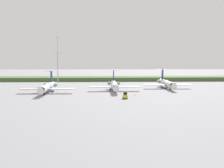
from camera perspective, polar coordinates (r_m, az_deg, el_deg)
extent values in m
plane|color=gray|center=(159.90, -0.27, -0.42)|extent=(500.00, 500.00, 0.00)
cube|color=#4C6B38|center=(201.31, -0.63, 1.02)|extent=(320.00, 20.00, 2.55)
cylinder|color=white|center=(131.41, -12.08, -0.59)|extent=(2.70, 24.00, 2.70)
cone|color=white|center=(118.20, -13.22, -1.21)|extent=(2.70, 3.00, 2.70)
cone|color=white|center=(145.16, -11.12, -0.07)|extent=(2.30, 4.00, 2.29)
cube|color=black|center=(120.01, -13.04, -0.89)|extent=(2.02, 1.80, 0.90)
cylinder|color=navy|center=(131.42, -12.08, -0.66)|extent=(2.76, 3.60, 2.76)
cube|color=white|center=(131.65, -14.68, -0.90)|extent=(11.00, 3.20, 0.36)
cube|color=white|center=(129.58, -9.58, -0.90)|extent=(11.00, 3.20, 0.36)
cube|color=navy|center=(141.92, -11.33, 1.41)|extent=(0.36, 3.20, 5.20)
cube|color=white|center=(142.10, -11.33, 2.39)|extent=(6.80, 1.80, 0.24)
cylinder|color=gray|center=(140.81, -12.33, -0.16)|extent=(1.50, 3.40, 1.50)
cylinder|color=gray|center=(140.07, -10.52, -0.16)|extent=(1.50, 3.40, 1.50)
cylinder|color=gray|center=(124.27, -12.66, -1.58)|extent=(0.20, 0.20, 0.65)
cylinder|color=black|center=(124.33, -12.66, -1.83)|extent=(0.30, 0.90, 0.90)
cylinder|color=black|center=(134.30, -12.68, -1.35)|extent=(0.35, 0.90, 0.90)
cylinder|color=black|center=(133.64, -11.08, -1.35)|extent=(0.35, 0.90, 0.90)
cylinder|color=white|center=(136.93, 0.47, -0.27)|extent=(2.70, 24.00, 2.70)
cone|color=white|center=(123.50, 0.74, -0.83)|extent=(2.70, 3.00, 2.70)
cone|color=white|center=(150.87, 0.24, 0.20)|extent=(2.29, 4.00, 2.29)
cube|color=black|center=(125.35, 0.70, -0.53)|extent=(2.03, 1.80, 0.90)
cylinder|color=navy|center=(136.94, 0.47, -0.33)|extent=(2.76, 3.60, 2.76)
cube|color=white|center=(135.86, -2.00, -0.57)|extent=(11.00, 3.20, 0.36)
cube|color=white|center=(136.38, 2.97, -0.56)|extent=(11.00, 3.20, 0.36)
cube|color=navy|center=(147.61, 0.29, 1.63)|extent=(0.36, 3.20, 5.20)
cube|color=white|center=(147.80, 0.28, 2.57)|extent=(6.80, 1.80, 0.24)
cylinder|color=gray|center=(146.00, -0.57, 0.12)|extent=(1.50, 3.40, 1.50)
cylinder|color=gray|center=(146.18, 1.20, 0.13)|extent=(1.50, 3.40, 1.50)
cylinder|color=gray|center=(129.67, 0.61, -1.20)|extent=(0.20, 0.20, 0.65)
cylinder|color=black|center=(129.73, 0.61, -1.44)|extent=(0.30, 0.90, 0.90)
cylinder|color=black|center=(139.44, -0.35, -1.01)|extent=(0.35, 0.90, 0.90)
cylinder|color=black|center=(139.60, 1.21, -1.00)|extent=(0.35, 0.90, 0.90)
cylinder|color=white|center=(150.60, 10.28, 0.11)|extent=(2.70, 24.00, 2.70)
cone|color=white|center=(137.49, 11.48, -0.35)|extent=(2.70, 3.00, 2.70)
cone|color=white|center=(164.26, 9.24, 0.51)|extent=(2.30, 4.00, 2.29)
cube|color=black|center=(139.29, 11.30, -0.08)|extent=(2.02, 1.80, 0.90)
cylinder|color=navy|center=(150.61, 10.28, 0.06)|extent=(2.76, 3.60, 2.76)
cube|color=white|center=(148.52, 8.13, -0.16)|extent=(11.00, 3.20, 0.36)
cube|color=white|center=(151.05, 12.55, -0.14)|extent=(11.00, 3.20, 0.36)
cube|color=navy|center=(161.08, 9.47, 1.83)|extent=(0.36, 3.20, 5.20)
cube|color=white|center=(161.27, 9.46, 2.69)|extent=(6.80, 1.80, 0.24)
cylinder|color=gray|center=(159.12, 8.79, 0.45)|extent=(1.50, 3.40, 1.50)
cylinder|color=gray|center=(160.02, 10.37, 0.46)|extent=(1.50, 3.40, 1.50)
cylinder|color=gray|center=(143.49, 10.90, -0.71)|extent=(0.20, 0.20, 0.65)
cylinder|color=black|center=(143.55, 10.90, -0.93)|extent=(0.30, 0.90, 0.90)
cylinder|color=black|center=(152.72, 9.38, -0.56)|extent=(0.35, 0.90, 0.90)
cylinder|color=black|center=(153.52, 10.77, -0.56)|extent=(0.35, 0.90, 0.90)
cylinder|color=#B2B2B7|center=(181.92, -10.17, 2.92)|extent=(0.50, 0.50, 17.61)
cylinder|color=#B2B2B7|center=(182.00, -10.24, 7.18)|extent=(0.28, 0.28, 9.48)
cube|color=#B2B2B7|center=(181.87, -10.22, 5.82)|extent=(4.40, 0.20, 0.20)
sphere|color=red|center=(182.28, -10.26, 8.75)|extent=(0.50, 0.50, 0.50)
cube|color=yellow|center=(111.49, 2.48, -2.27)|extent=(1.70, 3.20, 1.10)
cube|color=black|center=(110.82, 2.51, -1.79)|extent=(1.36, 1.10, 0.90)
cylinder|color=black|center=(110.56, 2.13, -2.61)|extent=(0.22, 0.60, 0.60)
cylinder|color=black|center=(110.67, 2.91, -2.61)|extent=(0.22, 0.60, 0.60)
cylinder|color=black|center=(112.46, 2.06, -2.49)|extent=(0.22, 0.60, 0.60)
cylinder|color=black|center=(112.57, 2.82, -2.48)|extent=(0.22, 0.60, 0.60)
cone|color=orange|center=(119.45, 0.61, -2.07)|extent=(0.44, 0.44, 0.55)
cone|color=orange|center=(119.42, 2.14, -2.07)|extent=(0.44, 0.44, 0.55)
cone|color=orange|center=(120.55, 4.33, -2.02)|extent=(0.44, 0.44, 0.55)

